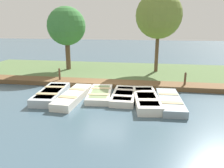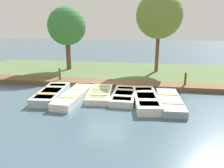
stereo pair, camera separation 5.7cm
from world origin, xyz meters
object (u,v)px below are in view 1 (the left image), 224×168
at_px(rowboat_1, 73,96).
at_px(rowboat_5, 170,101).
at_px(rowboat_3, 124,96).
at_px(park_tree_left, 159,16).
at_px(rowboat_4, 146,99).
at_px(mooring_post_near, 60,76).
at_px(rowboat_0, 51,94).
at_px(mooring_post_far, 185,81).
at_px(rowboat_2, 100,94).
at_px(park_tree_far_left, 66,26).

xyz_separation_m(rowboat_1, rowboat_5, (-0.07, 4.95, -0.02)).
relative_size(rowboat_3, park_tree_left, 0.46).
relative_size(rowboat_3, rowboat_4, 0.79).
bearing_deg(rowboat_5, rowboat_3, -105.43).
relative_size(rowboat_4, mooring_post_near, 3.39).
height_order(mooring_post_near, park_tree_left, park_tree_left).
relative_size(rowboat_0, rowboat_3, 1.19).
bearing_deg(rowboat_0, rowboat_3, 91.11).
height_order(rowboat_3, rowboat_4, rowboat_4).
height_order(rowboat_0, mooring_post_near, mooring_post_near).
relative_size(rowboat_4, mooring_post_far, 3.39).
relative_size(rowboat_2, park_tree_left, 0.48).
bearing_deg(rowboat_0, park_tree_far_left, -172.93).
distance_m(rowboat_4, park_tree_far_left, 9.80).
distance_m(rowboat_0, mooring_post_near, 2.81).
bearing_deg(rowboat_0, rowboat_5, 84.15).
bearing_deg(rowboat_2, rowboat_4, 71.13).
distance_m(rowboat_1, park_tree_far_left, 7.95).
height_order(rowboat_3, mooring_post_near, mooring_post_near).
relative_size(rowboat_1, mooring_post_near, 3.40).
bearing_deg(mooring_post_near, rowboat_2, 55.41).
height_order(rowboat_1, rowboat_5, rowboat_1).
xyz_separation_m(rowboat_0, rowboat_5, (0.11, 6.24, -0.04)).
bearing_deg(rowboat_1, rowboat_2, 121.77).
distance_m(rowboat_1, mooring_post_far, 6.74).
bearing_deg(rowboat_0, park_tree_left, 134.75).
distance_m(rowboat_1, rowboat_3, 2.68).
height_order(rowboat_1, rowboat_3, rowboat_1).
xyz_separation_m(rowboat_4, mooring_post_far, (-2.80, 2.29, 0.32)).
relative_size(rowboat_0, mooring_post_far, 3.18).
height_order(rowboat_1, rowboat_4, rowboat_4).
height_order(mooring_post_near, mooring_post_far, same).
relative_size(rowboat_0, rowboat_5, 0.98).
distance_m(rowboat_5, park_tree_left, 8.10).
distance_m(rowboat_1, rowboat_4, 3.79).
bearing_deg(mooring_post_far, rowboat_4, -39.32).
bearing_deg(rowboat_4, rowboat_1, -96.02).
distance_m(rowboat_3, rowboat_4, 1.26).
height_order(rowboat_3, mooring_post_far, mooring_post_far).
relative_size(rowboat_0, rowboat_4, 0.94).
bearing_deg(rowboat_5, rowboat_0, -93.96).
bearing_deg(rowboat_4, mooring_post_far, 133.11).
distance_m(mooring_post_near, park_tree_far_left, 4.93).
bearing_deg(rowboat_1, rowboat_5, 93.81).
height_order(rowboat_0, rowboat_5, rowboat_0).
xyz_separation_m(rowboat_1, park_tree_far_left, (-6.67, -2.65, 3.42)).
relative_size(rowboat_2, mooring_post_near, 2.82).
distance_m(rowboat_3, park_tree_far_left, 8.75).
xyz_separation_m(rowboat_5, mooring_post_near, (-2.83, -6.85, 0.35)).
bearing_deg(rowboat_5, mooring_post_near, -115.38).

